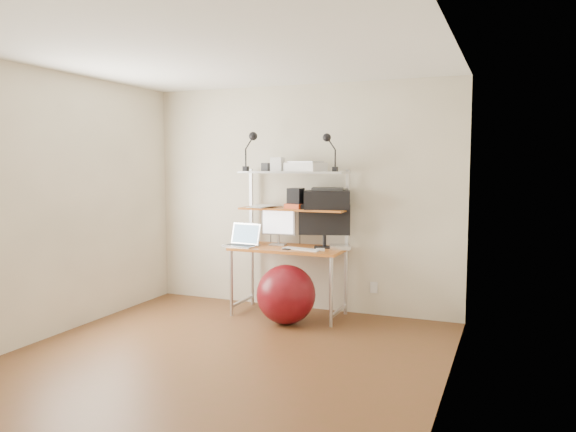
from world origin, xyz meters
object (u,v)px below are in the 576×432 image
Objects in this scene: monitor_black at (324,222)px; laptop at (243,241)px; printer at (327,199)px; monitor_silver at (278,225)px; exercise_ball at (286,294)px.

monitor_black is 0.91m from laptop.
monitor_black is at bearing -124.59° from printer.
monitor_silver is 0.83m from exercise_ball.
exercise_ball is at bearing -137.13° from printer.
monitor_silver is at bearing 168.55° from printer.
monitor_silver is at bearing 40.13° from laptop.
printer reaches higher than monitor_black.
printer reaches higher than laptop.
monitor_black reaches higher than laptop.
monitor_black is 0.25m from printer.
printer is at bearing -3.09° from monitor_silver.
printer is at bearing 23.25° from laptop.
monitor_silver is 0.42m from laptop.
printer is (0.02, 0.05, 0.24)m from monitor_black.
monitor_black is 0.87m from exercise_ball.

